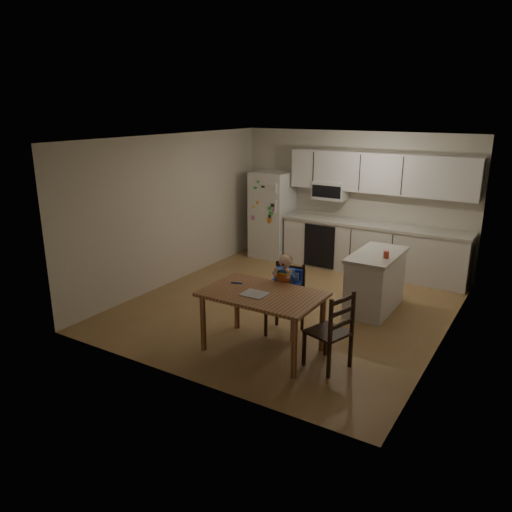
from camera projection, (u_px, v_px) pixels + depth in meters
The scene contains 10 objects.
room at pixel (306, 220), 7.66m from camera, with size 4.52×5.01×2.51m.
refrigerator at pixel (272, 215), 9.92m from camera, with size 0.72×0.70×1.70m, color silver.
kitchen_run at pixel (374, 225), 8.95m from camera, with size 3.37×0.62×2.15m.
kitchen_island at pixel (375, 281), 7.38m from camera, with size 0.62×1.19×0.88m.
red_cup at pixel (386, 255), 7.02m from camera, with size 0.08×0.08×0.10m, color #CE3E2C.
dining_table at pixel (263, 301), 6.06m from camera, with size 1.43×0.92×0.77m.
napkin at pixel (255, 294), 5.97m from camera, with size 0.29×0.25×0.01m, color #B1B1B6.
toddler_spoon at pixel (236, 283), 6.34m from camera, with size 0.02×0.02×0.12m, color #1534AD.
chair_booster at pixel (286, 285), 6.57m from camera, with size 0.46×0.46×1.10m.
chair_side at pixel (335, 327), 5.64m from camera, with size 0.53×0.53×0.95m.
Camera 1 is at (3.28, -6.30, 2.94)m, focal length 35.00 mm.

